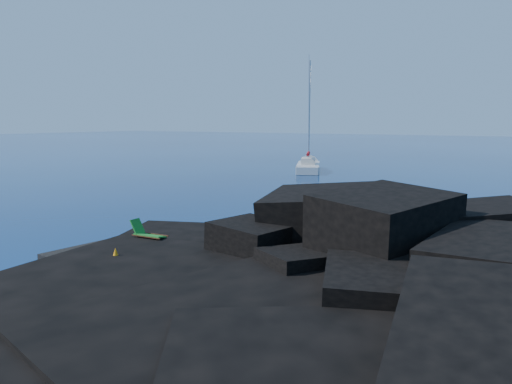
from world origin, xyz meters
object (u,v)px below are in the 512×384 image
at_px(sunbather, 102,255).
at_px(sailboat, 308,171).
at_px(marker_cone, 116,255).
at_px(deck_chair, 150,231).

bearing_deg(sunbather, sailboat, 115.10).
xyz_separation_m(sunbather, marker_cone, (0.88, -0.05, 0.14)).
relative_size(sailboat, sunbather, 8.53).
height_order(sailboat, marker_cone, sailboat).
relative_size(deck_chair, marker_cone, 2.87).
height_order(sunbather, marker_cone, marker_cone).
distance_m(sailboat, sunbather, 42.51).
relative_size(deck_chair, sunbather, 1.10).
height_order(deck_chair, marker_cone, deck_chair).
relative_size(sailboat, deck_chair, 7.72).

